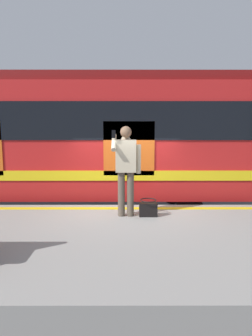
{
  "coord_description": "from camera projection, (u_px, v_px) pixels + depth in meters",
  "views": [
    {
      "loc": [
        0.01,
        6.3,
        2.72
      ],
      "look_at": [
        0.0,
        0.3,
        1.88
      ],
      "focal_mm": 30.09,
      "sensor_mm": 36.0,
      "label": 1
    }
  ],
  "objects": [
    {
      "name": "ground_plane",
      "position": [
        126.0,
        245.0,
        6.61
      ],
      "size": [
        23.64,
        23.64,
        0.0
      ],
      "primitive_type": "plane",
      "color": "#3D3D3F"
    },
    {
      "name": "platform",
      "position": [
        126.0,
        263.0,
        4.7
      ],
      "size": [
        15.76,
        3.72,
        0.98
      ],
      "primitive_type": "cube",
      "color": "gray",
      "rests_on": "ground"
    },
    {
      "name": "safety_line",
      "position": [
        126.0,
        208.0,
        6.18
      ],
      "size": [
        15.45,
        0.16,
        0.01
      ],
      "primitive_type": "cube",
      "color": "yellow",
      "rests_on": "platform"
    },
    {
      "name": "track_rail_near",
      "position": [
        126.0,
        225.0,
        7.75
      ],
      "size": [
        20.49,
        0.08,
        0.16
      ],
      "primitive_type": "cube",
      "color": "slate",
      "rests_on": "ground"
    },
    {
      "name": "track_rail_far",
      "position": [
        126.0,
        210.0,
        9.17
      ],
      "size": [
        20.49,
        0.08,
        0.16
      ],
      "primitive_type": "cube",
      "color": "slate",
      "rests_on": "ground"
    },
    {
      "name": "train_carriage",
      "position": [
        66.0,
        136.0,
        8.11
      ],
      "size": [
        10.31,
        3.02,
        3.92
      ],
      "color": "red",
      "rests_on": "ground"
    },
    {
      "name": "passenger",
      "position": [
        126.0,
        164.0,
        5.53
      ],
      "size": [
        0.57,
        0.55,
        1.79
      ],
      "color": "brown",
      "rests_on": "platform"
    },
    {
      "name": "handbag",
      "position": [
        148.0,
        208.0,
        5.62
      ],
      "size": [
        0.36,
        0.33,
        0.34
      ],
      "color": "black",
      "rests_on": "platform"
    }
  ]
}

